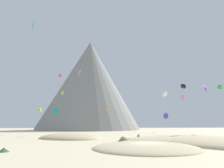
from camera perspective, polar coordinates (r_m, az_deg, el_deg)
The scene contains 23 objects.
ground_plane at distance 27.61m, azimuth 9.96°, elevation -18.44°, with size 400.00×400.00×0.00m, color beige.
dune_foreground_left at distance 28.79m, azimuth 9.80°, elevation -18.17°, with size 15.19×14.94×1.68m, color #CCBA8E.
dune_foreground_right at distance 43.84m, azimuth 19.88°, elevation -15.47°, with size 25.89×13.68×2.41m, color #CCBA8E.
dune_midground at distance 49.70m, azimuth -12.31°, elevation -15.40°, with size 12.82×16.35×2.72m, color #C6B284.
bush_mid_center at distance 44.33m, azimuth 3.84°, elevation -15.69°, with size 1.79×1.79×0.61m, color #668C4C.
bush_near_right at distance 39.66m, azimuth 3.20°, elevation -15.80°, with size 2.06×2.06×1.07m, color #668C4C.
bush_far_left at distance 27.90m, azimuth -29.22°, elevation -16.56°, with size 1.35×1.35×0.51m, color #386633.
bush_low_patch at distance 51.95m, azimuth 7.81°, elevation -14.84°, with size 1.02×1.02×1.02m, color #386633.
bush_ridge_crest at distance 51.09m, azimuth 25.22°, elevation -13.86°, with size 1.27×1.27×1.08m, color #386633.
rock_massif at distance 138.46m, azimuth -7.11°, elevation -0.53°, with size 72.15×72.15×63.57m.
kite_violet_low at distance 54.69m, azimuth 25.84°, elevation -1.21°, with size 2.11×1.94×5.90m.
kite_rainbow_low at distance 76.55m, azimuth 20.17°, elevation -3.66°, with size 1.76×1.76×1.55m.
kite_magenta_mid at distance 72.35m, azimuth -15.01°, elevation 2.38°, with size 1.14×1.19×4.85m.
kite_green_low at distance 60.14m, azimuth 29.10°, elevation -0.77°, with size 0.77×1.00×1.25m.
kite_lime_low at distance 76.33m, azimuth -20.62°, elevation -7.12°, with size 1.36×1.44×3.02m.
kite_white_low at distance 49.89m, azimuth 15.27°, elevation -2.91°, with size 1.21×1.24×4.16m.
kite_yellow_mid at distance 74.96m, azimuth -14.34°, elevation -2.67°, with size 1.12×0.64×3.06m.
kite_black_mid at distance 68.83m, azimuth 20.22°, elevation -0.63°, with size 1.51×1.40×1.50m.
kite_indigo_low at distance 87.04m, azimuth 15.54°, elevation -9.01°, with size 2.54×0.99×2.53m.
kite_pink_mid at distance 77.77m, azimuth -9.36°, elevation 3.36°, with size 1.59×2.50×2.44m.
kite_cyan_high at distance 73.48m, azimuth -22.20°, elevation 15.88°, with size 0.70×0.38×2.75m.
kite_teal_low at distance 62.84m, azimuth -16.39°, elevation -7.82°, with size 2.32×1.50×2.18m.
kite_orange_low at distance 68.56m, azimuth -1.70°, elevation -7.30°, with size 0.94×0.93×0.88m.
Camera 1 is at (-8.19, -26.17, 3.18)m, focal length 31.06 mm.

